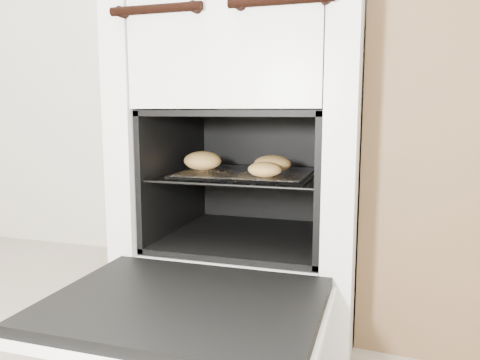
% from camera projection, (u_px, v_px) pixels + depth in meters
% --- Properties ---
extents(stove, '(0.65, 0.72, 0.99)m').
position_uv_depth(stove, '(255.00, 156.00, 1.45)').
color(stove, white).
rests_on(stove, ground).
extents(oven_door, '(0.58, 0.45, 0.04)m').
position_uv_depth(oven_door, '(185.00, 308.00, 0.97)').
color(oven_door, black).
rests_on(oven_door, stove).
extents(oven_rack, '(0.47, 0.45, 0.01)m').
position_uv_depth(oven_rack, '(249.00, 174.00, 1.39)').
color(oven_rack, black).
rests_on(oven_rack, stove).
extents(foil_sheet, '(0.37, 0.32, 0.01)m').
position_uv_depth(foil_sheet, '(247.00, 173.00, 1.36)').
color(foil_sheet, white).
rests_on(foil_sheet, oven_rack).
extents(baked_rolls, '(0.34, 0.23, 0.06)m').
position_uv_depth(baked_rolls, '(239.00, 163.00, 1.36)').
color(baked_rolls, tan).
rests_on(baked_rolls, foil_sheet).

